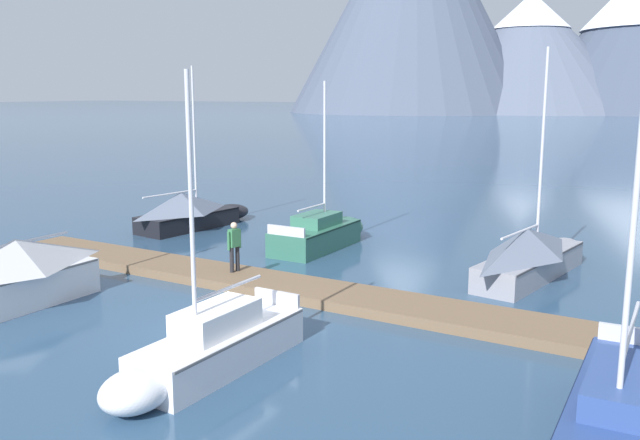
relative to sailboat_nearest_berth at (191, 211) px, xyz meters
name	(u,v)px	position (x,y,z in m)	size (l,w,h in m)	color
ground_plane	(217,331)	(9.28, -10.95, -0.80)	(700.00, 700.00, 0.00)	#2D4C6B
mountain_central_massif	(530,52)	(-21.85, 196.71, 17.47)	(74.40, 74.40, 35.85)	slate
dock	(291,288)	(9.28, -6.95, -0.65)	(24.53, 3.83, 0.30)	brown
sailboat_nearest_berth	(191,211)	(0.00, 0.00, 0.00)	(2.86, 6.41, 7.41)	black
sailboat_second_berth	(0,280)	(2.87, -12.49, 0.18)	(2.03, 6.63, 8.05)	silver
sailboat_mid_dock_port	(322,233)	(7.19, -0.74, -0.21)	(2.07, 5.68, 6.68)	#336B56
sailboat_mid_dock_starboard	(207,349)	(10.75, -13.35, -0.22)	(1.84, 5.88, 6.71)	white
sailboat_far_berth	(531,253)	(15.69, -1.68, 0.06)	(2.89, 7.21, 7.70)	#93939E
sailboat_outer_slip	(617,431)	(19.23, -13.43, -0.13)	(1.75, 6.90, 8.98)	navy
person_on_dock	(234,244)	(6.89, -6.57, 0.46)	(0.30, 0.58, 1.69)	#232328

